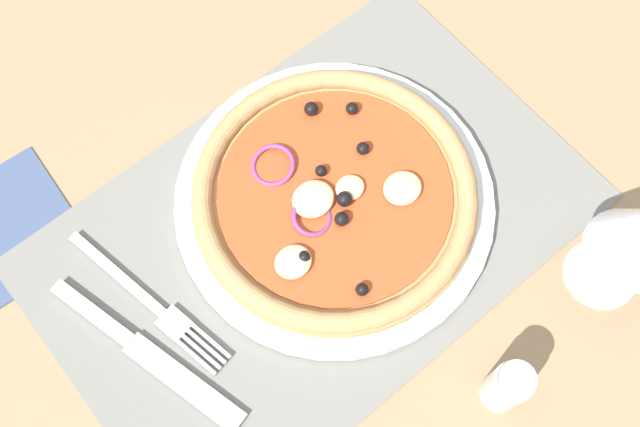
# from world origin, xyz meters

# --- Properties ---
(ground_plane) EXTENTS (1.90, 1.40, 0.02)m
(ground_plane) POSITION_xyz_m (0.00, 0.00, -0.01)
(ground_plane) COLOR #9E7A56
(placemat) EXTENTS (0.48, 0.31, 0.00)m
(placemat) POSITION_xyz_m (0.00, 0.00, 0.00)
(placemat) COLOR slate
(placemat) RESTS_ON ground_plane
(plate) EXTENTS (0.29, 0.29, 0.01)m
(plate) POSITION_xyz_m (-0.03, -0.01, 0.01)
(plate) COLOR white
(plate) RESTS_ON placemat
(pizza) EXTENTS (0.25, 0.25, 0.03)m
(pizza) POSITION_xyz_m (-0.03, -0.01, 0.03)
(pizza) COLOR tan
(pizza) RESTS_ON plate
(fork) EXTENTS (0.05, 0.18, 0.00)m
(fork) POSITION_xyz_m (0.15, -0.03, 0.01)
(fork) COLOR silver
(fork) RESTS_ON placemat
(knife) EXTENTS (0.07, 0.20, 0.01)m
(knife) POSITION_xyz_m (0.18, 0.00, 0.01)
(knife) COLOR silver
(knife) RESTS_ON placemat
(pepper_shaker) EXTENTS (0.03, 0.03, 0.07)m
(pepper_shaker) POSITION_xyz_m (-0.03, 0.21, 0.03)
(pepper_shaker) COLOR silver
(pepper_shaker) RESTS_ON ground_plane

